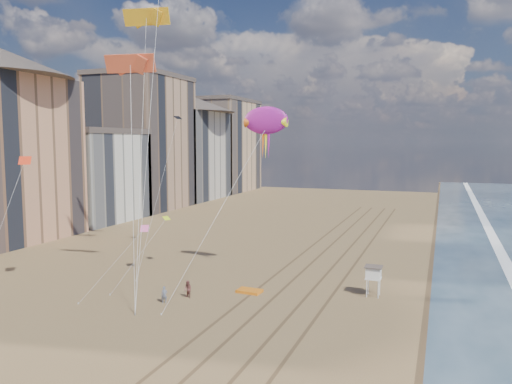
% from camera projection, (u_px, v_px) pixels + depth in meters
% --- Properties ---
extents(wet_sand, '(260.00, 260.00, 0.00)m').
position_uv_depth(wet_sand, '(470.00, 269.00, 57.41)').
color(wet_sand, '#42301E').
rests_on(wet_sand, ground).
extents(foam, '(260.00, 260.00, 0.00)m').
position_uv_depth(foam, '(511.00, 272.00, 55.94)').
color(foam, white).
rests_on(foam, ground).
extents(tracks, '(7.68, 120.00, 0.01)m').
position_uv_depth(tracks, '(309.00, 277.00, 53.86)').
color(tracks, brown).
rests_on(tracks, ground).
extents(buildings, '(34.72, 131.35, 29.00)m').
position_uv_depth(buildings, '(125.00, 147.00, 102.54)').
color(buildings, '#C6B284').
rests_on(buildings, ground).
extents(lifeguard_stand, '(1.60, 1.60, 2.90)m').
position_uv_depth(lifeguard_stand, '(373.00, 273.00, 47.14)').
color(lifeguard_stand, silver).
rests_on(lifeguard_stand, ground).
extents(grounded_kite, '(2.44, 1.65, 0.27)m').
position_uv_depth(grounded_kite, '(249.00, 291.00, 48.52)').
color(grounded_kite, orange).
rests_on(grounded_kite, ground).
extents(show_kite, '(4.65, 7.36, 21.35)m').
position_uv_depth(show_kite, '(266.00, 121.00, 51.59)').
color(show_kite, '#961786').
rests_on(show_kite, ground).
extents(kite_flyer_a, '(0.66, 0.57, 1.54)m').
position_uv_depth(kite_flyer_a, '(164.00, 295.00, 45.22)').
color(kite_flyer_a, slate).
rests_on(kite_flyer_a, ground).
extents(kite_flyer_b, '(0.98, 0.88, 1.65)m').
position_uv_depth(kite_flyer_b, '(188.00, 289.00, 46.73)').
color(kite_flyer_b, brown).
rests_on(kite_flyer_b, ground).
extents(parafoils, '(12.33, 11.26, 15.56)m').
position_uv_depth(parafoils, '(147.00, 1.00, 51.90)').
color(parafoils, black).
rests_on(parafoils, ground).
extents(small_kites, '(8.05, 20.57, 13.05)m').
position_uv_depth(small_kites, '(121.00, 178.00, 54.06)').
color(small_kites, pink).
rests_on(small_kites, ground).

